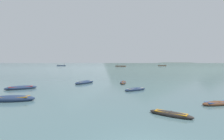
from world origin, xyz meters
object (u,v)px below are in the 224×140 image
(rowboat_2, at_px, (85,82))
(rowboat_4, at_px, (12,99))
(rowboat_5, at_px, (135,89))
(rowboat_0, at_px, (21,88))
(rowboat_3, at_px, (123,82))
(rowboat_1, at_px, (217,103))
(ferry_0, at_px, (61,65))
(ferry_2, at_px, (121,66))
(ferry_1, at_px, (162,65))
(rowboat_6, at_px, (171,114))

(rowboat_2, xyz_separation_m, rowboat_4, (-6.54, -13.35, 0.01))
(rowboat_4, bearing_deg, rowboat_5, 18.79)
(rowboat_0, bearing_deg, rowboat_3, 18.24)
(rowboat_1, distance_m, ferry_0, 183.99)
(rowboat_4, xyz_separation_m, ferry_2, (34.31, 141.71, 0.22))
(ferry_2, bearing_deg, ferry_0, 152.67)
(rowboat_0, bearing_deg, rowboat_5, -10.63)
(rowboat_3, distance_m, ferry_0, 166.25)
(rowboat_2, relative_size, rowboat_4, 0.96)
(rowboat_0, xyz_separation_m, rowboat_3, (16.12, 5.31, -0.04))
(rowboat_1, xyz_separation_m, rowboat_4, (-19.47, 3.71, 0.08))
(rowboat_0, bearing_deg, ferry_1, 60.45)
(rowboat_4, relative_size, rowboat_6, 1.53)
(rowboat_4, bearing_deg, rowboat_0, 106.99)
(rowboat_1, distance_m, rowboat_3, 17.78)
(rowboat_4, xyz_separation_m, rowboat_5, (13.95, 4.75, -0.06))
(rowboat_2, relative_size, rowboat_5, 1.21)
(rowboat_0, bearing_deg, rowboat_2, 31.84)
(rowboat_2, bearing_deg, rowboat_1, -52.84)
(rowboat_2, height_order, rowboat_6, rowboat_2)
(rowboat_0, relative_size, rowboat_1, 1.40)
(ferry_0, xyz_separation_m, ferry_2, (62.49, -32.29, -0.00))
(rowboat_2, distance_m, rowboat_3, 7.20)
(rowboat_3, height_order, rowboat_5, rowboat_5)
(ferry_1, bearing_deg, rowboat_0, -119.55)
(rowboat_0, height_order, ferry_0, ferry_0)
(rowboat_1, xyz_separation_m, rowboat_3, (-5.74, 16.83, 0.01))
(rowboat_2, relative_size, rowboat_6, 1.46)
(rowboat_3, relative_size, rowboat_4, 0.99)
(rowboat_6, height_order, ferry_2, ferry_2)
(rowboat_2, distance_m, ferry_2, 131.32)
(rowboat_1, bearing_deg, rowboat_3, 108.82)
(rowboat_1, height_order, rowboat_3, rowboat_3)
(rowboat_1, xyz_separation_m, ferry_2, (14.84, 145.41, 0.30))
(ferry_0, bearing_deg, rowboat_2, -77.80)
(ferry_0, bearing_deg, ferry_1, -6.33)
(ferry_0, bearing_deg, rowboat_3, -75.40)
(rowboat_6, bearing_deg, rowboat_3, 90.31)
(rowboat_0, bearing_deg, ferry_0, 98.82)
(rowboat_6, distance_m, ferry_1, 182.04)
(rowboat_1, relative_size, rowboat_6, 1.08)
(ferry_0, bearing_deg, rowboat_5, -76.02)
(rowboat_0, distance_m, rowboat_6, 21.44)
(rowboat_6, relative_size, ferry_0, 0.30)
(rowboat_2, relative_size, rowboat_3, 0.96)
(rowboat_1, relative_size, rowboat_2, 0.74)
(rowboat_0, distance_m, ferry_1, 176.64)
(rowboat_6, bearing_deg, ferry_0, 103.13)
(rowboat_5, relative_size, ferry_2, 0.34)
(rowboat_4, bearing_deg, ferry_2, 76.39)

